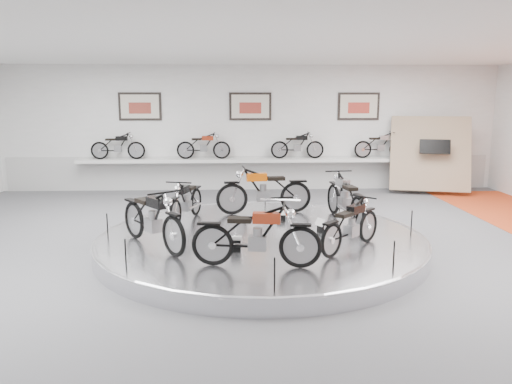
{
  "coord_description": "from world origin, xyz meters",
  "views": [
    {
      "loc": [
        -0.5,
        -9.2,
        2.95
      ],
      "look_at": [
        -0.08,
        0.6,
        1.11
      ],
      "focal_mm": 35.0,
      "sensor_mm": 36.0,
      "label": 1
    }
  ],
  "objects_px": {
    "display_platform": "(261,242)",
    "shelf": "(251,160)",
    "bike_a": "(345,197)",
    "bike_b": "(264,190)",
    "bike_f": "(351,225)",
    "bike_d": "(152,218)",
    "bike_e": "(256,235)",
    "bike_c": "(186,200)"
  },
  "relations": [
    {
      "from": "shelf",
      "to": "bike_c",
      "type": "distance_m",
      "value": 5.52
    },
    {
      "from": "bike_e",
      "to": "bike_d",
      "type": "bearing_deg",
      "value": 154.81
    },
    {
      "from": "bike_c",
      "to": "shelf",
      "type": "bearing_deg",
      "value": 178.29
    },
    {
      "from": "bike_b",
      "to": "bike_f",
      "type": "relative_size",
      "value": 1.21
    },
    {
      "from": "shelf",
      "to": "bike_d",
      "type": "bearing_deg",
      "value": -105.61
    },
    {
      "from": "bike_a",
      "to": "bike_d",
      "type": "bearing_deg",
      "value": 105.63
    },
    {
      "from": "bike_d",
      "to": "bike_e",
      "type": "distance_m",
      "value": 2.16
    },
    {
      "from": "display_platform",
      "to": "bike_d",
      "type": "bearing_deg",
      "value": -160.09
    },
    {
      "from": "shelf",
      "to": "bike_d",
      "type": "height_order",
      "value": "bike_d"
    },
    {
      "from": "display_platform",
      "to": "bike_b",
      "type": "xyz_separation_m",
      "value": [
        0.17,
        1.86,
        0.71
      ]
    },
    {
      "from": "display_platform",
      "to": "shelf",
      "type": "distance_m",
      "value": 6.46
    },
    {
      "from": "bike_a",
      "to": "bike_e",
      "type": "distance_m",
      "value": 3.57
    },
    {
      "from": "bike_f",
      "to": "display_platform",
      "type": "bearing_deg",
      "value": 99.73
    },
    {
      "from": "display_platform",
      "to": "bike_a",
      "type": "distance_m",
      "value": 2.25
    },
    {
      "from": "display_platform",
      "to": "shelf",
      "type": "xyz_separation_m",
      "value": [
        0.0,
        6.4,
        0.85
      ]
    },
    {
      "from": "display_platform",
      "to": "bike_f",
      "type": "relative_size",
      "value": 4.09
    },
    {
      "from": "bike_c",
      "to": "bike_f",
      "type": "xyz_separation_m",
      "value": [
        3.11,
        -2.16,
        -0.02
      ]
    },
    {
      "from": "bike_b",
      "to": "bike_c",
      "type": "relative_size",
      "value": 1.16
    },
    {
      "from": "display_platform",
      "to": "bike_d",
      "type": "height_order",
      "value": "bike_d"
    },
    {
      "from": "bike_d",
      "to": "bike_f",
      "type": "relative_size",
      "value": 1.18
    },
    {
      "from": "bike_c",
      "to": "bike_e",
      "type": "distance_m",
      "value": 3.31
    },
    {
      "from": "bike_c",
      "to": "bike_d",
      "type": "distance_m",
      "value": 1.88
    },
    {
      "from": "bike_b",
      "to": "bike_d",
      "type": "xyz_separation_m",
      "value": [
        -2.16,
        -2.58,
        -0.01
      ]
    },
    {
      "from": "bike_b",
      "to": "bike_e",
      "type": "xyz_separation_m",
      "value": [
        -0.34,
        -3.74,
        -0.04
      ]
    },
    {
      "from": "shelf",
      "to": "bike_b",
      "type": "distance_m",
      "value": 4.55
    },
    {
      "from": "bike_a",
      "to": "bike_d",
      "type": "distance_m",
      "value": 4.25
    },
    {
      "from": "bike_b",
      "to": "bike_c",
      "type": "bearing_deg",
      "value": 16.59
    },
    {
      "from": "display_platform",
      "to": "bike_c",
      "type": "distance_m",
      "value": 2.02
    },
    {
      "from": "display_platform",
      "to": "bike_c",
      "type": "height_order",
      "value": "bike_c"
    },
    {
      "from": "bike_a",
      "to": "bike_b",
      "type": "distance_m",
      "value": 1.91
    },
    {
      "from": "bike_a",
      "to": "display_platform",
      "type": "bearing_deg",
      "value": 109.96
    },
    {
      "from": "bike_c",
      "to": "bike_d",
      "type": "height_order",
      "value": "bike_d"
    },
    {
      "from": "bike_a",
      "to": "bike_b",
      "type": "relative_size",
      "value": 0.96
    },
    {
      "from": "shelf",
      "to": "bike_e",
      "type": "bearing_deg",
      "value": -91.2
    },
    {
      "from": "bike_c",
      "to": "bike_d",
      "type": "bearing_deg",
      "value": 1.87
    },
    {
      "from": "bike_d",
      "to": "bike_b",
      "type": "bearing_deg",
      "value": 102.67
    },
    {
      "from": "bike_b",
      "to": "bike_a",
      "type": "bearing_deg",
      "value": 147.72
    },
    {
      "from": "display_platform",
      "to": "bike_d",
      "type": "distance_m",
      "value": 2.23
    },
    {
      "from": "shelf",
      "to": "bike_a",
      "type": "relative_size",
      "value": 6.05
    },
    {
      "from": "bike_b",
      "to": "bike_c",
      "type": "distance_m",
      "value": 1.89
    },
    {
      "from": "display_platform",
      "to": "bike_e",
      "type": "height_order",
      "value": "bike_e"
    },
    {
      "from": "shelf",
      "to": "bike_b",
      "type": "height_order",
      "value": "bike_b"
    }
  ]
}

